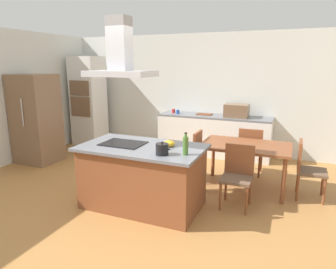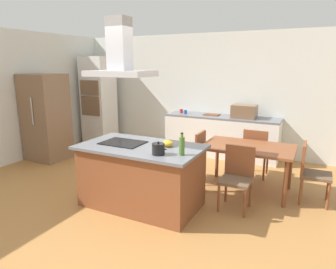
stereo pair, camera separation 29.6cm
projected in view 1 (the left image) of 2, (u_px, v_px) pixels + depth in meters
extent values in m
plane|color=#AD753D|center=(179.00, 172.00, 5.75)|extent=(16.00, 16.00, 0.00)
cube|color=silver|center=(206.00, 93.00, 7.01)|extent=(7.20, 0.10, 2.70)
cube|color=silver|center=(17.00, 97.00, 6.29)|extent=(0.10, 8.80, 2.70)
cube|color=brown|center=(143.00, 178.00, 4.31)|extent=(1.63, 0.90, 0.86)
cube|color=slate|center=(142.00, 147.00, 4.20)|extent=(1.73, 1.00, 0.04)
cube|color=black|center=(123.00, 143.00, 4.31)|extent=(0.60, 0.44, 0.01)
cylinder|color=black|center=(162.00, 149.00, 3.79)|extent=(0.16, 0.16, 0.15)
sphere|color=black|center=(162.00, 143.00, 3.77)|extent=(0.03, 0.03, 0.03)
cone|color=black|center=(170.00, 149.00, 3.75)|extent=(0.06, 0.03, 0.04)
cylinder|color=#47722D|center=(186.00, 146.00, 3.77)|extent=(0.07, 0.07, 0.23)
cylinder|color=#47722D|center=(186.00, 135.00, 3.74)|extent=(0.03, 0.03, 0.05)
cylinder|color=black|center=(186.00, 133.00, 3.73)|extent=(0.04, 0.04, 0.01)
ellipsoid|color=gold|center=(169.00, 143.00, 4.17)|extent=(0.16, 0.16, 0.09)
cube|color=white|center=(214.00, 136.00, 6.78)|extent=(2.49, 0.62, 0.86)
cube|color=slate|center=(214.00, 117.00, 6.67)|extent=(2.49, 0.62, 0.04)
cube|color=brown|center=(237.00, 111.00, 6.46)|extent=(0.50, 0.38, 0.28)
cylinder|color=red|center=(173.00, 111.00, 7.06)|extent=(0.08, 0.08, 0.09)
cylinder|color=#2D56B2|center=(178.00, 112.00, 6.93)|extent=(0.08, 0.08, 0.09)
cube|color=brown|center=(204.00, 114.00, 6.81)|extent=(0.34, 0.24, 0.02)
cube|color=white|center=(89.00, 101.00, 7.62)|extent=(0.70, 0.64, 2.20)
cube|color=brown|center=(79.00, 88.00, 7.25)|extent=(0.56, 0.02, 0.36)
cube|color=brown|center=(80.00, 107.00, 7.35)|extent=(0.56, 0.02, 0.48)
cube|color=brown|center=(36.00, 119.00, 6.21)|extent=(0.80, 0.70, 1.82)
cylinder|color=beige|center=(22.00, 113.00, 5.82)|extent=(0.02, 0.02, 0.55)
cube|color=brown|center=(246.00, 146.00, 4.86)|extent=(1.40, 0.90, 0.04)
cylinder|color=brown|center=(202.00, 170.00, 4.85)|extent=(0.06, 0.06, 0.71)
cylinder|color=brown|center=(284.00, 181.00, 4.38)|extent=(0.06, 0.06, 0.71)
cylinder|color=brown|center=(213.00, 157.00, 5.51)|extent=(0.06, 0.06, 0.71)
cylinder|color=brown|center=(285.00, 166.00, 5.04)|extent=(0.06, 0.06, 0.71)
cube|color=brown|center=(251.00, 151.00, 5.60)|extent=(0.42, 0.42, 0.04)
cube|color=brown|center=(250.00, 141.00, 5.38)|extent=(0.42, 0.04, 0.44)
cylinder|color=brown|center=(242.00, 159.00, 5.88)|extent=(0.04, 0.04, 0.41)
cylinder|color=brown|center=(261.00, 161.00, 5.75)|extent=(0.04, 0.04, 0.41)
cylinder|color=brown|center=(239.00, 165.00, 5.56)|extent=(0.04, 0.04, 0.41)
cylinder|color=brown|center=(259.00, 167.00, 5.42)|extent=(0.04, 0.04, 0.41)
cube|color=brown|center=(312.00, 172.00, 4.55)|extent=(0.42, 0.42, 0.04)
cube|color=brown|center=(300.00, 155.00, 4.57)|extent=(0.04, 0.42, 0.44)
cylinder|color=brown|center=(322.00, 183.00, 4.70)|extent=(0.04, 0.04, 0.41)
cylinder|color=brown|center=(324.00, 192.00, 4.37)|extent=(0.04, 0.04, 0.41)
cylinder|color=brown|center=(297.00, 180.00, 4.83)|extent=(0.04, 0.04, 0.41)
cylinder|color=brown|center=(298.00, 188.00, 4.51)|extent=(0.04, 0.04, 0.41)
cube|color=brown|center=(236.00, 179.00, 4.25)|extent=(0.42, 0.42, 0.04)
cube|color=brown|center=(240.00, 159.00, 4.37)|extent=(0.42, 0.04, 0.44)
cylinder|color=brown|center=(246.00, 201.00, 4.08)|extent=(0.04, 0.04, 0.41)
cylinder|color=brown|center=(220.00, 197.00, 4.21)|extent=(0.04, 0.04, 0.41)
cylinder|color=brown|center=(250.00, 191.00, 4.40)|extent=(0.04, 0.04, 0.41)
cylinder|color=brown|center=(226.00, 187.00, 4.54)|extent=(0.04, 0.04, 0.41)
cube|color=brown|center=(187.00, 156.00, 5.30)|extent=(0.42, 0.42, 0.04)
cube|color=brown|center=(198.00, 144.00, 5.18)|extent=(0.04, 0.42, 0.44)
cylinder|color=brown|center=(174.00, 170.00, 5.26)|extent=(0.04, 0.04, 0.41)
cylinder|color=brown|center=(181.00, 164.00, 5.58)|extent=(0.04, 0.04, 0.41)
cylinder|color=brown|center=(193.00, 173.00, 5.13)|extent=(0.04, 0.04, 0.41)
cylinder|color=brown|center=(199.00, 167.00, 5.45)|extent=(0.04, 0.04, 0.41)
cube|color=#ADADB2|center=(121.00, 74.00, 4.09)|extent=(0.90, 0.55, 0.08)
cube|color=#ADADB2|center=(120.00, 44.00, 4.00)|extent=(0.28, 0.24, 0.70)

